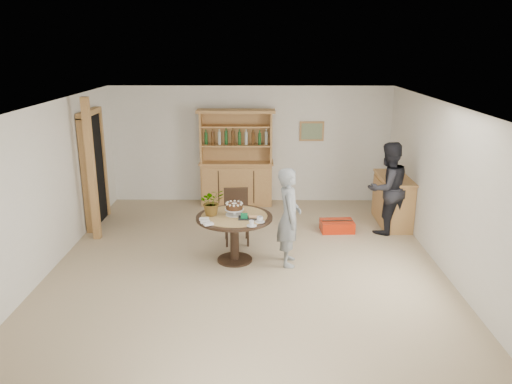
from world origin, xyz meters
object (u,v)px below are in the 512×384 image
object	(u,v)px
dining_chair	(236,212)
red_suitcase	(337,226)
dining_table	(234,225)
adult_person	(388,188)
teen_boy	(289,217)
hutch	(237,173)
sideboard	(393,200)

from	to	relation	value
dining_chair	red_suitcase	size ratio (longest dim) A/B	1.52
dining_table	red_suitcase	bearing A→B (deg)	35.96
dining_table	adult_person	size ratio (longest dim) A/B	0.71
dining_chair	teen_boy	distance (m)	1.29
hutch	sideboard	world-z (taller)	hutch
dining_table	teen_boy	size ratio (longest dim) A/B	0.77
dining_table	red_suitcase	size ratio (longest dim) A/B	1.93
hutch	sideboard	bearing A→B (deg)	-22.21
dining_table	hutch	bearing A→B (deg)	91.97
dining_table	dining_chair	xyz separation A→B (m)	(-0.01, 0.83, -0.07)
dining_chair	teen_boy	xyz separation A→B (m)	(0.86, -0.93, 0.24)
dining_table	dining_chair	size ratio (longest dim) A/B	1.27
sideboard	red_suitcase	size ratio (longest dim) A/B	2.03
dining_table	adult_person	xyz separation A→B (m)	(2.70, 1.28, 0.24)
sideboard	dining_chair	size ratio (longest dim) A/B	1.33
teen_boy	adult_person	xyz separation A→B (m)	(1.85, 1.38, 0.07)
dining_chair	adult_person	world-z (taller)	adult_person
hutch	adult_person	xyz separation A→B (m)	(2.80, -1.69, 0.15)
adult_person	red_suitcase	distance (m)	1.14
adult_person	hutch	bearing A→B (deg)	-57.00
dining_table	teen_boy	bearing A→B (deg)	-6.71
red_suitcase	dining_table	bearing A→B (deg)	-147.31
teen_boy	adult_person	world-z (taller)	adult_person
hutch	dining_chair	world-z (taller)	hutch
hutch	teen_boy	xyz separation A→B (m)	(0.95, -3.08, 0.09)
hutch	teen_boy	size ratio (longest dim) A/B	1.31
red_suitcase	teen_boy	bearing A→B (deg)	-127.71
dining_table	red_suitcase	distance (m)	2.31
adult_person	dining_chair	bearing A→B (deg)	-16.33
hutch	adult_person	world-z (taller)	hutch
sideboard	adult_person	xyz separation A→B (m)	(-0.24, -0.45, 0.37)
dining_table	teen_boy	world-z (taller)	teen_boy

